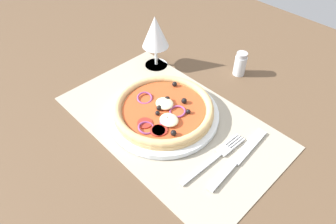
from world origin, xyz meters
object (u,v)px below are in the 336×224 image
Objects in this scene: plate at (163,114)px; knife at (239,157)px; pizza at (163,109)px; wine_glass at (155,33)px; fork at (217,156)px; pepper_shaker at (241,64)px.

plate is 19.97cm from knife.
plate is at bearing 146.48° from pizza.
wine_glass is (-36.41, 10.11, 9.46)cm from knife.
wine_glass reaches higher than fork.
plate is 3.85× the size of pepper_shaker.
knife is 1.35× the size of wine_glass.
knife is at bearing -53.81° from pepper_shaker.
fork is 36.80cm from wine_glass.
pepper_shaker is at bearing 35.57° from wine_glass.
knife is at bearing -45.53° from fork.
fork is 4.59cm from knife.
fork is 30.35cm from pepper_shaker.
pizza is 1.29× the size of fork.
pepper_shaker reaches higher than pizza.
knife is 3.00× the size of pepper_shaker.
wine_glass reaches higher than knife.
pizza is (0.12, -0.08, 1.75)cm from plate.
wine_glass reaches higher than pepper_shaker.
fork is at bearing 127.66° from knife.
pizza is 26.79cm from pepper_shaker.
wine_glass is at bearing 142.07° from pizza.
pizza is 22.49cm from wine_glass.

